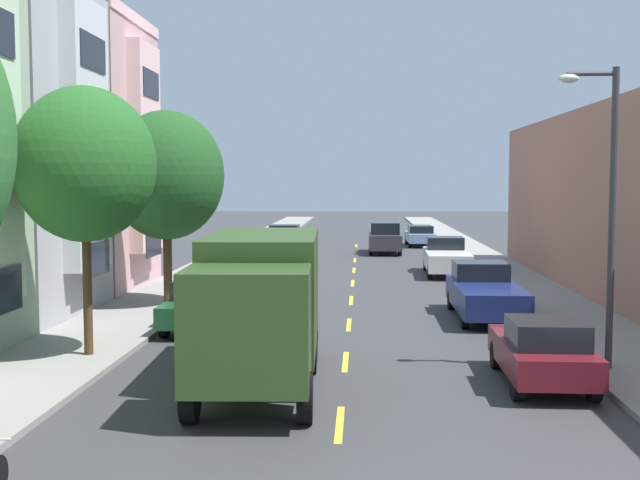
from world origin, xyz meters
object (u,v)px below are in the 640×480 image
(delivery_box_truck, at_px, (261,300))
(parked_pickup_white, at_px, (446,257))
(street_tree_third, at_px, (166,176))
(street_lamp, at_px, (606,196))
(street_tree_second, at_px, (85,165))
(parked_wagon_forest, at_px, (205,301))
(moving_charcoal_sedan, at_px, (385,237))
(parked_hatchback_burgundy, at_px, (543,351))
(parked_pickup_navy, at_px, (485,292))
(parked_sedan_sky, at_px, (420,235))
(parked_pickup_champagne, at_px, (286,238))

(delivery_box_truck, height_order, parked_pickup_white, delivery_box_truck)
(street_tree_third, height_order, street_lamp, street_lamp)
(street_tree_second, bearing_deg, parked_wagon_forest, 66.39)
(moving_charcoal_sedan, bearing_deg, parked_pickup_white, -76.40)
(parked_pickup_white, distance_m, moving_charcoal_sedan, 11.21)
(street_lamp, bearing_deg, delivery_box_truck, -170.07)
(street_tree_second, distance_m, parked_hatchback_burgundy, 11.64)
(parked_wagon_forest, bearing_deg, parked_hatchback_burgundy, -36.33)
(delivery_box_truck, relative_size, parked_pickup_navy, 1.34)
(street_tree_second, relative_size, parked_sedan_sky, 1.46)
(parked_pickup_navy, height_order, moving_charcoal_sedan, moving_charcoal_sedan)
(parked_pickup_navy, relative_size, parked_pickup_champagne, 0.99)
(street_tree_second, relative_size, parked_pickup_white, 1.24)
(parked_pickup_champagne, bearing_deg, parked_sedan_sky, 25.86)
(parked_pickup_navy, bearing_deg, street_tree_third, 172.73)
(street_lamp, height_order, parked_pickup_white, street_lamp)
(delivery_box_truck, bearing_deg, street_tree_third, 114.35)
(delivery_box_truck, distance_m, parked_pickup_champagne, 33.05)
(street_tree_third, bearing_deg, parked_wagon_forest, -60.12)
(moving_charcoal_sedan, bearing_deg, street_lamp, -82.20)
(delivery_box_truck, height_order, moving_charcoal_sedan, delivery_box_truck)
(parked_pickup_navy, bearing_deg, street_lamp, -78.20)
(parked_pickup_navy, bearing_deg, parked_wagon_forest, -166.60)
(street_tree_third, height_order, parked_wagon_forest, street_tree_third)
(street_tree_second, relative_size, parked_pickup_champagne, 1.24)
(street_tree_second, xyz_separation_m, parked_sedan_sky, (10.79, 35.11, -4.10))
(street_lamp, relative_size, moving_charcoal_sedan, 1.43)
(delivery_box_truck, distance_m, moving_charcoal_sedan, 31.87)
(street_tree_third, distance_m, parked_hatchback_burgundy, 15.12)
(street_tree_third, height_order, parked_sedan_sky, street_tree_third)
(moving_charcoal_sedan, bearing_deg, street_tree_third, -110.87)
(moving_charcoal_sedan, bearing_deg, parked_sedan_sky, 65.03)
(parked_sedan_sky, distance_m, parked_pickup_white, 16.45)
(parked_pickup_champagne, bearing_deg, delivery_box_truck, -85.44)
(street_tree_third, distance_m, parked_pickup_white, 15.64)
(parked_hatchback_burgundy, bearing_deg, parked_wagon_forest, 143.67)
(street_tree_third, relative_size, moving_charcoal_sedan, 1.41)
(street_tree_third, bearing_deg, moving_charcoal_sedan, 69.13)
(delivery_box_truck, distance_m, parked_pickup_white, 21.70)
(parked_sedan_sky, distance_m, parked_wagon_forest, 31.78)
(parked_hatchback_burgundy, xyz_separation_m, moving_charcoal_sedan, (-2.54, 31.41, 0.23))
(parked_pickup_white, xyz_separation_m, moving_charcoal_sedan, (-2.64, 10.90, 0.16))
(street_tree_third, bearing_deg, parked_pickup_champagne, 85.06)
(delivery_box_truck, relative_size, moving_charcoal_sedan, 1.48)
(street_lamp, height_order, parked_sedan_sky, street_lamp)
(parked_pickup_white, height_order, parked_pickup_navy, same)
(parked_wagon_forest, bearing_deg, street_lamp, -27.17)
(street_lamp, relative_size, parked_sedan_sky, 1.52)
(street_tree_third, relative_size, street_lamp, 0.98)
(street_tree_second, relative_size, street_lamp, 0.96)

